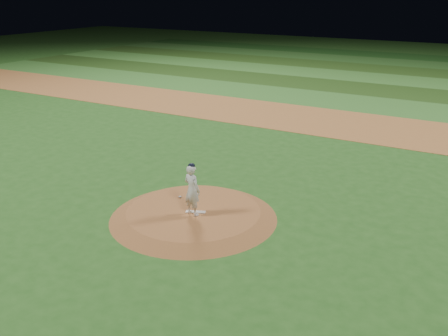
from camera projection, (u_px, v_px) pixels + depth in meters
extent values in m
plane|color=#25571C|center=(194.00, 217.00, 16.45)|extent=(120.00, 120.00, 0.00)
cube|color=#A36532|center=(331.00, 122.00, 27.82)|extent=(70.00, 6.00, 0.02)
cube|color=#347229|center=(359.00, 103.00, 32.29)|extent=(70.00, 5.00, 0.02)
cube|color=#234716|center=(378.00, 90.00, 36.35)|extent=(70.00, 5.00, 0.02)
cube|color=#397B2C|center=(394.00, 80.00, 40.42)|extent=(70.00, 5.00, 0.02)
cube|color=#264D18|center=(406.00, 71.00, 44.48)|extent=(70.00, 5.00, 0.02)
cube|color=#2E6424|center=(417.00, 64.00, 48.54)|extent=(70.00, 5.00, 0.02)
cube|color=#1B4A18|center=(425.00, 58.00, 52.60)|extent=(70.00, 5.00, 0.02)
cone|color=#975B2F|center=(194.00, 214.00, 16.41)|extent=(5.50, 5.50, 0.25)
cube|color=silver|center=(196.00, 212.00, 16.22)|extent=(0.65, 0.41, 0.03)
ellipsoid|color=silver|center=(180.00, 197.00, 17.34)|extent=(0.11, 0.11, 0.06)
imported|color=silver|center=(192.00, 190.00, 15.80)|extent=(0.69, 0.52, 1.69)
ellipsoid|color=black|center=(192.00, 166.00, 15.52)|extent=(0.22, 0.22, 0.15)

